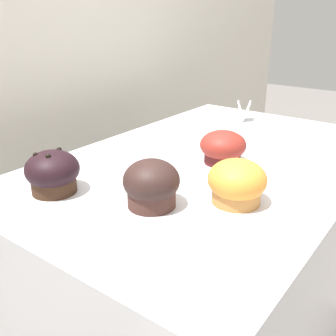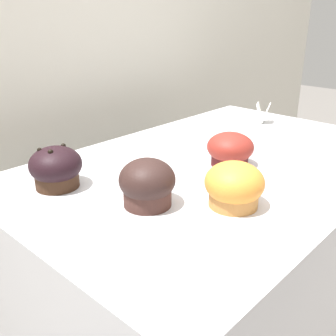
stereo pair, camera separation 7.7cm
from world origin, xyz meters
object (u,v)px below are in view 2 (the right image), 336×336
object	(u,v)px
muffin_front_center	(230,150)
muffin_front_left	(56,168)
muffin_back_left	(147,184)
muffin_back_right	(234,186)

from	to	relation	value
muffin_front_center	muffin_front_left	bearing A→B (deg)	151.19
muffin_front_center	muffin_front_left	distance (m)	0.39
muffin_front_center	muffin_back_left	xyz separation A→B (m)	(-0.27, -0.01, 0.00)
muffin_front_center	muffin_back_left	size ratio (longest dim) A/B	1.04
muffin_back_left	muffin_front_left	xyz separation A→B (m)	(-0.07, 0.19, -0.00)
muffin_front_center	muffin_back_left	world-z (taller)	muffin_back_left
muffin_back_left	muffin_front_left	bearing A→B (deg)	109.81
muffin_back_left	muffin_back_right	xyz separation A→B (m)	(0.10, -0.12, -0.00)
muffin_front_center	muffin_back_right	xyz separation A→B (m)	(-0.16, -0.12, 0.00)
muffin_back_right	muffin_back_left	bearing A→B (deg)	131.85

